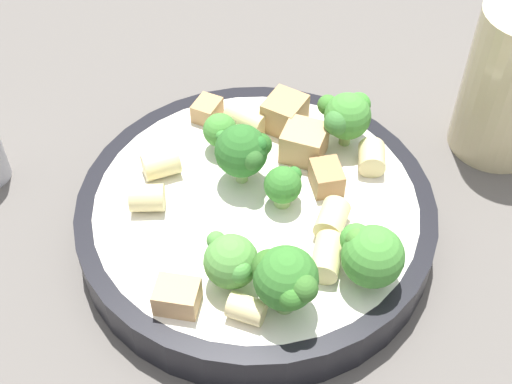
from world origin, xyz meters
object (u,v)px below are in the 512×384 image
object	(u,v)px
chicken_chunk_0	(207,110)
rigatoni_2	(327,257)
rigatoni_1	(246,309)
rigatoni_3	(147,198)
broccoli_floret_5	(284,185)
broccoli_floret_2	(371,253)
drinking_glass	(509,92)
broccoli_floret_3	(244,151)
broccoli_floret_4	(285,279)
broccoli_floret_6	(346,116)
rigatoni_5	(332,219)
chicken_chunk_3	(177,296)
chicken_chunk_2	(285,113)
chicken_chunk_1	(301,141)
pasta_bowl	(256,215)
chicken_chunk_4	(327,177)
broccoli_floret_1	(231,261)
rigatoni_4	(246,119)
rigatoni_6	(372,157)
rigatoni_0	(161,164)
broccoli_floret_0	(220,131)

from	to	relation	value
chicken_chunk_0	rigatoni_2	bearing A→B (deg)	-23.15
rigatoni_1	rigatoni_3	size ratio (longest dim) A/B	0.96
broccoli_floret_5	rigatoni_2	xyz separation A→B (m)	(0.05, -0.03, -0.01)
broccoli_floret_2	drinking_glass	world-z (taller)	drinking_glass
broccoli_floret_3	rigatoni_1	size ratio (longest dim) A/B	2.11
broccoli_floret_4	broccoli_floret_6	distance (m)	0.14
rigatoni_5	chicken_chunk_3	distance (m)	0.11
rigatoni_3	chicken_chunk_2	world-z (taller)	chicken_chunk_2
chicken_chunk_2	chicken_chunk_1	bearing A→B (deg)	-33.37
pasta_bowl	chicken_chunk_3	bearing A→B (deg)	-82.95
rigatoni_3	chicken_chunk_1	world-z (taller)	chicken_chunk_1
broccoli_floret_3	rigatoni_3	world-z (taller)	broccoli_floret_3
pasta_bowl	broccoli_floret_5	distance (m)	0.03
chicken_chunk_3	drinking_glass	size ratio (longest dim) A/B	0.21
chicken_chunk_4	chicken_chunk_0	bearing A→B (deg)	176.93
pasta_bowl	broccoli_floret_6	size ratio (longest dim) A/B	5.70
broccoli_floret_5	chicken_chunk_2	bearing A→B (deg)	124.69
broccoli_floret_6	rigatoni_5	distance (m)	0.08
rigatoni_5	chicken_chunk_4	xyz separation A→B (m)	(-0.02, 0.03, -0.00)
broccoli_floret_4	chicken_chunk_1	bearing A→B (deg)	120.23
rigatoni_1	chicken_chunk_2	bearing A→B (deg)	117.66
pasta_bowl	chicken_chunk_4	distance (m)	0.05
broccoli_floret_4	rigatoni_3	distance (m)	0.12
rigatoni_1	drinking_glass	bearing A→B (deg)	80.07
broccoli_floret_1	rigatoni_4	xyz separation A→B (m)	(-0.07, 0.11, -0.01)
rigatoni_3	chicken_chunk_0	distance (m)	0.09
broccoli_floret_4	chicken_chunk_2	bearing A→B (deg)	125.15
rigatoni_1	rigatoni_6	bearing A→B (deg)	91.73
broccoli_floret_6	rigatoni_6	size ratio (longest dim) A/B	1.90
broccoli_floret_4	rigatoni_0	world-z (taller)	broccoli_floret_4
broccoli_floret_0	rigatoni_1	bearing A→B (deg)	-45.15
chicken_chunk_4	drinking_glass	xyz separation A→B (m)	(0.06, 0.14, 0.01)
rigatoni_5	chicken_chunk_0	size ratio (longest dim) A/B	1.20
rigatoni_3	broccoli_floret_5	bearing A→B (deg)	38.94
broccoli_floret_3	broccoli_floret_4	bearing A→B (deg)	-39.93
rigatoni_1	chicken_chunk_0	xyz separation A→B (m)	(-0.12, 0.12, -0.00)
broccoli_floret_3	chicken_chunk_0	world-z (taller)	broccoli_floret_3
broccoli_floret_3	rigatoni_4	world-z (taller)	broccoli_floret_3
chicken_chunk_0	chicken_chunk_3	size ratio (longest dim) A/B	0.82
chicken_chunk_4	rigatoni_6	bearing A→B (deg)	66.38
broccoli_floret_5	chicken_chunk_0	distance (m)	0.10
rigatoni_6	drinking_glass	size ratio (longest dim) A/B	0.19
chicken_chunk_2	rigatoni_4	bearing A→B (deg)	-138.18
broccoli_floret_5	rigatoni_5	xyz separation A→B (m)	(0.04, 0.00, -0.01)
rigatoni_3	chicken_chunk_4	bearing A→B (deg)	45.80
broccoli_floret_5	chicken_chunk_3	xyz separation A→B (m)	(-0.00, -0.10, -0.01)
chicken_chunk_1	rigatoni_6	bearing A→B (deg)	21.09
broccoli_floret_0	broccoli_floret_1	world-z (taller)	broccoli_floret_1
chicken_chunk_0	chicken_chunk_2	bearing A→B (deg)	27.71
pasta_bowl	broccoli_floret_0	xyz separation A→B (m)	(-0.05, 0.03, 0.03)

